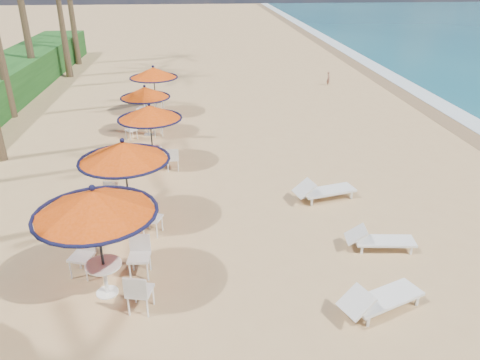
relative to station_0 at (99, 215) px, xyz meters
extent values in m
plane|color=tan|center=(5.32, -0.10, -1.95)|extent=(160.00, 160.00, 0.00)
cube|color=olive|center=(13.72, 9.90, -1.95)|extent=(1.40, 140.00, 0.02)
cylinder|color=black|center=(-0.05, -0.04, -0.67)|extent=(0.06, 0.06, 2.56)
cone|color=#DC4B13|center=(-0.05, -0.04, 0.33)|extent=(2.56, 2.56, 0.56)
torus|color=black|center=(-0.05, -0.04, 0.07)|extent=(2.56, 2.56, 0.08)
sphere|color=black|center=(-0.05, -0.04, 0.65)|extent=(0.13, 0.13, 0.13)
cylinder|color=white|center=(-0.05, -0.04, -1.20)|extent=(0.78, 0.78, 0.04)
cylinder|color=white|center=(-0.05, -0.04, -1.56)|extent=(0.09, 0.09, 0.78)
cylinder|color=black|center=(0.12, 3.04, -0.74)|extent=(0.05, 0.05, 2.44)
cone|color=#DC4B13|center=(0.12, 3.04, 0.22)|extent=(2.44, 2.44, 0.53)
torus|color=black|center=(0.12, 3.04, -0.03)|extent=(2.44, 2.44, 0.07)
sphere|color=black|center=(0.12, 3.04, 0.53)|extent=(0.13, 0.13, 0.13)
cylinder|color=white|center=(0.12, 3.04, -1.23)|extent=(0.74, 0.74, 0.04)
cylinder|color=white|center=(0.12, 3.04, -1.58)|extent=(0.08, 0.08, 0.74)
cylinder|color=black|center=(0.44, 7.16, -0.83)|extent=(0.05, 0.05, 2.24)
cone|color=#DC4B13|center=(0.44, 7.16, 0.05)|extent=(2.24, 2.24, 0.49)
torus|color=black|center=(0.44, 7.16, -0.18)|extent=(2.24, 2.24, 0.07)
sphere|color=black|center=(0.44, 7.16, 0.33)|extent=(0.12, 0.12, 0.12)
cylinder|color=white|center=(0.44, 7.16, -1.29)|extent=(0.68, 0.68, 0.04)
cylinder|color=white|center=(0.44, 7.16, -1.61)|extent=(0.08, 0.08, 0.68)
cylinder|color=black|center=(-0.03, 10.58, -0.92)|extent=(0.04, 0.04, 2.06)
cone|color=#DC4B13|center=(-0.03, 10.58, -0.12)|extent=(2.06, 2.06, 0.45)
torus|color=black|center=(-0.03, 10.58, -0.32)|extent=(2.06, 2.06, 0.06)
sphere|color=black|center=(-0.03, 10.58, 0.14)|extent=(0.11, 0.11, 0.11)
cylinder|color=white|center=(-0.03, 10.58, -1.35)|extent=(0.63, 0.63, 0.04)
cylinder|color=white|center=(-0.03, 10.58, -1.64)|extent=(0.07, 0.07, 0.63)
cylinder|color=black|center=(0.10, 13.54, -0.82)|extent=(0.05, 0.05, 2.26)
cone|color=#DC4B13|center=(0.10, 13.54, 0.06)|extent=(2.26, 2.26, 0.49)
torus|color=black|center=(0.10, 13.54, -0.17)|extent=(2.26, 2.26, 0.07)
sphere|color=black|center=(0.10, 13.54, 0.35)|extent=(0.12, 0.12, 0.12)
cylinder|color=white|center=(0.10, 13.54, -1.29)|extent=(0.69, 0.69, 0.04)
cylinder|color=white|center=(0.10, 13.54, -1.61)|extent=(0.08, 0.08, 0.69)
cube|color=white|center=(5.91, -1.09, -1.68)|extent=(1.77, 1.20, 0.07)
cube|color=white|center=(5.14, -1.41, -1.47)|extent=(0.74, 0.77, 0.41)
cube|color=white|center=(5.91, -1.09, -1.84)|extent=(0.06, 0.06, 0.23)
cube|color=white|center=(6.73, 1.10, -1.71)|extent=(1.55, 0.70, 0.06)
cube|color=white|center=(5.99, 1.18, -1.51)|extent=(0.56, 0.60, 0.37)
cube|color=white|center=(6.73, 1.10, -1.85)|extent=(0.05, 0.05, 0.21)
cube|color=white|center=(6.04, 4.01, -1.68)|extent=(1.78, 1.01, 0.07)
cube|color=white|center=(5.22, 3.80, -1.46)|extent=(0.69, 0.73, 0.42)
cube|color=white|center=(6.04, 4.01, -1.84)|extent=(0.06, 0.06, 0.24)
cone|color=brown|center=(-6.04, 22.37, 1.83)|extent=(0.44, 0.44, 7.57)
imported|color=#95604C|center=(9.94, 18.58, -1.53)|extent=(0.26, 0.34, 0.86)
camera|label=1|loc=(2.13, -8.64, 4.73)|focal=35.00mm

